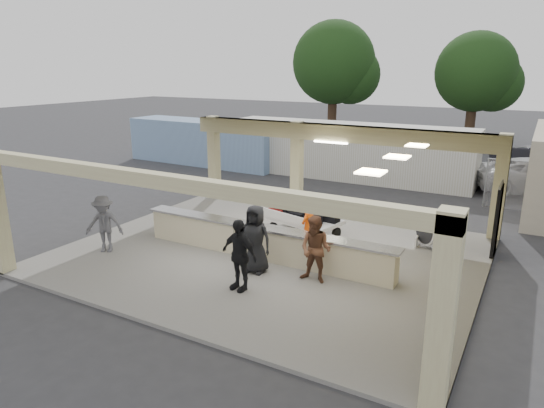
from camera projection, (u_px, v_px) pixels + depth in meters
The scene contains 16 objects.
ground at pixel (271, 255), 14.85m from camera, with size 120.00×120.00×0.00m, color #2D2D30.
pavilion at pixel (287, 209), 14.94m from camera, with size 12.01×10.00×3.55m.
baggage_counter at pixel (262, 242), 14.27m from camera, with size 8.20×0.58×0.98m.
luggage_cart at pixel (304, 214), 16.08m from camera, with size 2.64×1.98×1.38m.
drum_fan at pixel (429, 230), 15.03m from camera, with size 0.94×0.91×1.09m.
baggage_handler at pixel (308, 227), 14.61m from camera, with size 0.58×0.32×1.59m, color #D74B0B.
passenger_a at pixel (316, 250), 12.56m from camera, with size 0.87×0.38×1.79m, color brown.
passenger_b at pixel (239, 255), 12.12m from camera, with size 1.09×0.40×1.86m, color black.
passenger_c at pixel (104, 224), 14.65m from camera, with size 1.14×0.40×1.76m, color #525257.
passenger_d at pixel (255, 239), 13.18m from camera, with size 0.93×0.38×1.90m, color black.
car_white_a at pixel (541, 176), 21.86m from camera, with size 2.60×5.48×1.57m, color silver.
car_dark at pixel (538, 164), 24.73m from camera, with size 1.66×4.71×1.57m, color black.
container_white at pixel (347, 151), 24.96m from camera, with size 12.73×2.55×2.76m, color silver.
container_blue at pixel (204, 142), 28.57m from camera, with size 9.67×2.32×2.51m, color #80A4CC.
tree_left at pixel (338, 66), 37.19m from camera, with size 6.60×6.30×9.00m.
tree_mid at pixel (480, 75), 34.33m from camera, with size 6.00×5.60×8.00m.
Camera 1 is at (6.82, -12.06, 5.58)m, focal length 32.00 mm.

